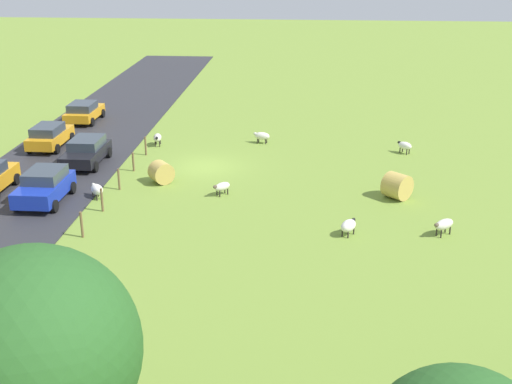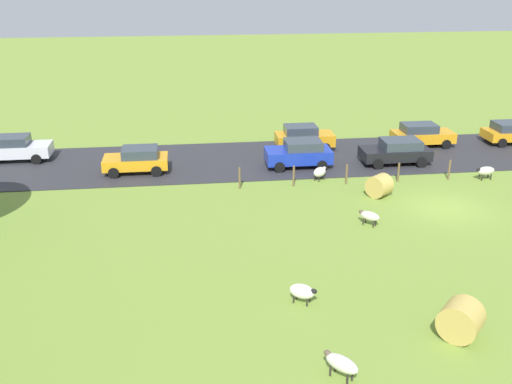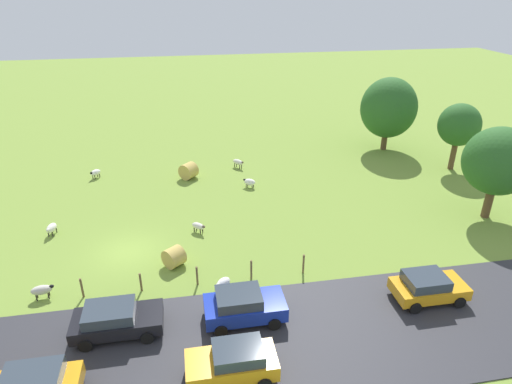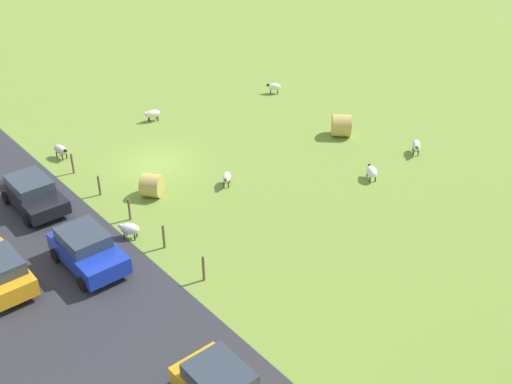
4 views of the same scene
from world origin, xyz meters
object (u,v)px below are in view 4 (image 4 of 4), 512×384
sheep_4 (416,145)px  sheep_6 (61,150)px  sheep_0 (152,114)px  sheep_3 (274,87)px  hay_bale_0 (341,126)px  sheep_2 (130,229)px  sheep_1 (227,177)px  car_2 (87,249)px  sheep_5 (372,172)px  car_6 (33,193)px  hay_bale_1 (152,185)px

sheep_4 → sheep_6: sheep_6 is taller
sheep_0 → sheep_3: (-9.35, 1.54, 0.01)m
hay_bale_0 → sheep_2: bearing=4.6°
sheep_0 → sheep_4: (-9.47, 14.15, 0.04)m
sheep_1 → car_2: (9.09, 1.75, 0.44)m
sheep_5 → sheep_6: bearing=-48.2°
sheep_5 → car_6: 17.96m
car_6 → sheep_4: bearing=156.1°
hay_bale_0 → sheep_5: bearing=60.3°
sheep_1 → hay_bale_1: 4.03m
sheep_3 → hay_bale_0: bearing=79.6°
sheep_5 → car_2: bearing=-10.5°
car_2 → sheep_2: bearing=-163.3°
sheep_0 → hay_bale_1: hay_bale_1 is taller
sheep_2 → sheep_4: (-17.51, 3.31, 0.03)m
sheep_6 → car_2: car_2 is taller
sheep_0 → car_2: car_2 is taller
sheep_5 → hay_bale_1: bearing=-31.8°
sheep_0 → sheep_5: 15.36m
sheep_4 → sheep_2: bearing=-10.7°
sheep_2 → sheep_3: (-17.39, -9.31, 0.00)m
sheep_2 → sheep_6: sheep_6 is taller
sheep_3 → car_2: (19.91, 10.06, 0.41)m
sheep_6 → sheep_0: bearing=-171.2°
sheep_0 → sheep_1: size_ratio=1.15×
sheep_6 → car_6: bearing=51.1°
sheep_5 → hay_bale_1: hay_bale_1 is taller
sheep_6 → sheep_4: bearing=141.4°
sheep_4 → sheep_1: bearing=-21.4°
hay_bale_1 → sheep_3: bearing=-155.4°
sheep_0 → sheep_2: (8.04, 10.85, 0.01)m
sheep_1 → hay_bale_0: bearing=-178.2°
sheep_6 → car_2: 11.14m
sheep_1 → sheep_5: 8.01m
sheep_1 → sheep_2: bearing=8.6°
sheep_2 → sheep_0: bearing=-126.5°
sheep_0 → sheep_4: size_ratio=0.99×
sheep_3 → sheep_5: size_ratio=0.91×
car_2 → car_6: size_ratio=0.94×
sheep_3 → sheep_5: (4.29, 12.96, -0.03)m
sheep_4 → car_2: size_ratio=0.29×
sheep_0 → sheep_6: sheep_6 is taller
hay_bale_1 → car_6: size_ratio=0.29×
hay_bale_1 → car_2: car_2 is taller
sheep_2 → car_2: bearing=16.7°
sheep_3 → car_2: car_2 is taller
sheep_1 → car_2: size_ratio=0.25×
sheep_3 → car_6: car_6 is taller
sheep_3 → sheep_1: bearing=37.5°
sheep_4 → hay_bale_0: size_ratio=0.86×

